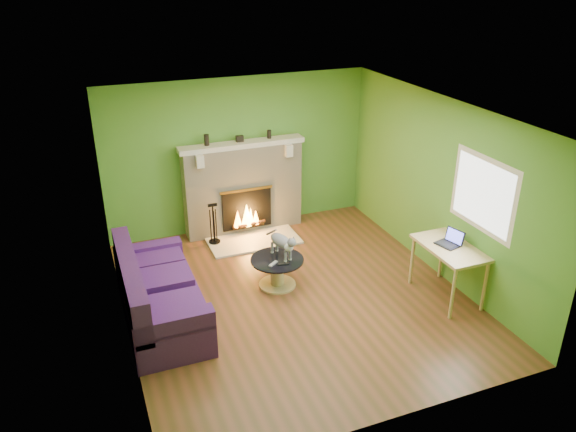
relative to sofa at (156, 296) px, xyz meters
name	(u,v)px	position (x,y,z in m)	size (l,w,h in m)	color
floor	(294,296)	(1.86, -0.13, -0.36)	(5.00, 5.00, 0.00)	brown
ceiling	(295,113)	(1.86, -0.13, 2.24)	(5.00, 5.00, 0.00)	white
wall_back	(239,155)	(1.86, 2.37, 0.94)	(5.00, 5.00, 0.00)	#4E8D2E
wall_front	(396,314)	(1.86, -2.63, 0.94)	(5.00, 5.00, 0.00)	#4E8D2E
wall_left	(116,240)	(-0.39, -0.13, 0.94)	(5.00, 5.00, 0.00)	#4E8D2E
wall_right	(440,188)	(4.11, -0.13, 0.94)	(5.00, 5.00, 0.00)	#4E8D2E
window_frame	(483,194)	(4.10, -1.03, 1.19)	(1.20, 1.20, 0.00)	silver
window_pane	(483,194)	(4.09, -1.03, 1.19)	(1.06, 1.06, 0.00)	white
fireplace	(243,188)	(1.86, 2.18, 0.41)	(2.10, 0.46, 1.58)	beige
hearth	(254,240)	(1.86, 1.67, -0.34)	(1.50, 0.75, 0.03)	beige
mantel	(242,144)	(1.86, 2.16, 1.18)	(2.10, 0.28, 0.08)	beige
sofa	(156,296)	(0.00, 0.00, 0.00)	(0.93, 2.07, 0.93)	#441759
coffee_table	(277,270)	(1.74, 0.22, -0.11)	(0.76, 0.76, 0.43)	tan
desk	(450,253)	(3.81, -0.90, 0.33)	(0.61, 1.05, 0.78)	tan
cat	(281,244)	(1.82, 0.27, 0.27)	(0.24, 0.65, 0.41)	slate
remote_silver	(273,264)	(1.64, 0.10, 0.08)	(0.17, 0.04, 0.02)	gray
remote_black	(283,264)	(1.76, 0.04, 0.08)	(0.16, 0.04, 0.02)	black
laptop	(448,238)	(3.79, -0.85, 0.53)	(0.25, 0.29, 0.22)	black
fire_tools	(214,223)	(1.23, 1.82, 0.02)	(0.19, 0.19, 0.70)	black
mantel_vase_left	(207,140)	(1.28, 2.19, 1.31)	(0.08, 0.08, 0.18)	black
mantel_vase_right	(269,134)	(2.34, 2.19, 1.29)	(0.07, 0.07, 0.14)	black
mantel_box	(240,139)	(1.83, 2.19, 1.27)	(0.12, 0.08, 0.10)	black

